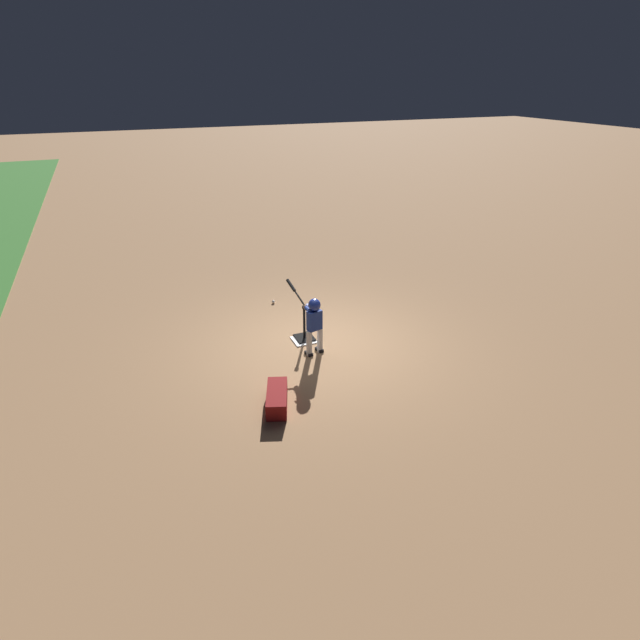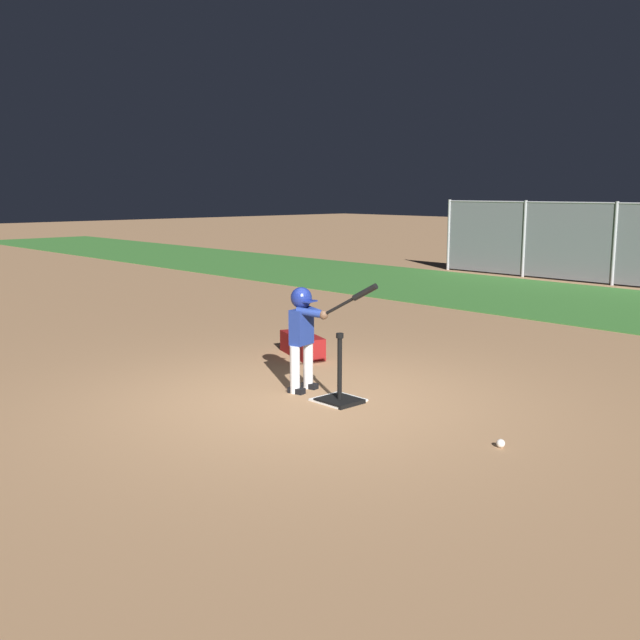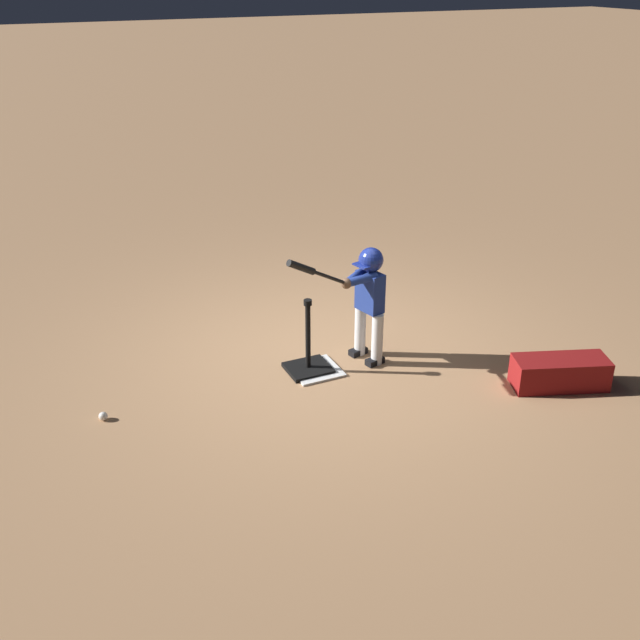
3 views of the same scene
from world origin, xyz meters
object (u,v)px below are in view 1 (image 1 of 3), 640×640
batting_tee (304,334)px  baseball (273,302)px  equipment_bag (277,398)px  batter_child (313,319)px

batting_tee → baseball: 1.91m
baseball → equipment_bag: bearing=163.3°
equipment_bag → batter_child: bearing=-20.9°
batting_tee → equipment_bag: size_ratio=0.87×
batting_tee → equipment_bag: batting_tee is taller
baseball → equipment_bag: (-3.84, 1.16, 0.10)m
batting_tee → baseball: size_ratio=9.83×
batter_child → equipment_bag: 1.89m
batting_tee → equipment_bag: (-1.94, 1.21, 0.03)m
batter_child → baseball: (2.48, 0.01, -0.69)m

